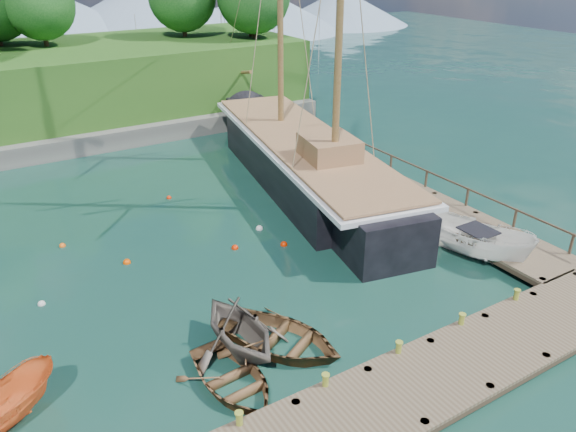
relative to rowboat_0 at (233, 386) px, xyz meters
name	(u,v)px	position (x,y,z in m)	size (l,w,h in m)	color
ground	(271,310)	(3.22, 3.04, 0.00)	(160.00, 160.00, 0.00)	#10362C
dock_near	(427,381)	(5.22, -3.46, 0.43)	(20.00, 3.20, 1.10)	brown
dock_east	(382,183)	(14.72, 10.04, 0.43)	(3.20, 24.00, 1.10)	brown
bollard_1	(325,400)	(2.22, -2.06, 0.00)	(0.26, 0.26, 0.45)	olive
bollard_2	(397,366)	(5.22, -2.06, 0.00)	(0.26, 0.26, 0.45)	olive
bollard_3	(459,337)	(8.22, -2.06, 0.00)	(0.26, 0.26, 0.45)	olive
bollard_4	(513,312)	(11.22, -2.06, 0.00)	(0.26, 0.26, 0.45)	olive
rowboat_0	(233,386)	(0.00, 0.00, 0.00)	(2.86, 4.00, 0.83)	brown
rowboat_1	(240,349)	(1.04, 1.54, 0.00)	(3.55, 4.12, 2.17)	#5F574E
rowboat_2	(280,347)	(2.36, 0.91, 0.00)	(3.38, 4.74, 0.98)	brown
motorboat_orange	(3,428)	(-6.63, 2.05, 0.00)	(1.48, 3.93, 1.52)	orange
cabin_boat_white	(474,258)	(13.22, 1.69, 0.00)	(1.98, 5.28, 2.04)	white
schooner	(305,165)	(11.45, 13.30, 1.18)	(9.27, 28.49, 21.25)	black
mooring_buoy_0	(42,305)	(-4.45, 8.16, 0.00)	(0.30, 0.30, 0.30)	silver
mooring_buoy_1	(127,263)	(-0.55, 9.59, 0.00)	(0.35, 0.35, 0.35)	#EB4800
mooring_buoy_2	(235,248)	(4.22, 8.24, 0.00)	(0.33, 0.33, 0.33)	red
mooring_buoy_3	(259,229)	(6.18, 9.39, 0.00)	(0.37, 0.37, 0.37)	white
mooring_buoy_4	(63,246)	(-2.70, 12.74, 0.00)	(0.31, 0.31, 0.31)	orange
mooring_buoy_5	(169,198)	(3.67, 15.44, 0.00)	(0.28, 0.28, 0.28)	red
mooring_buoy_7	(284,245)	(6.37, 7.30, 0.00)	(0.34, 0.34, 0.34)	red
distant_ridge	(40,15)	(7.52, 73.04, 4.35)	(117.00, 40.00, 10.00)	#728CA5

